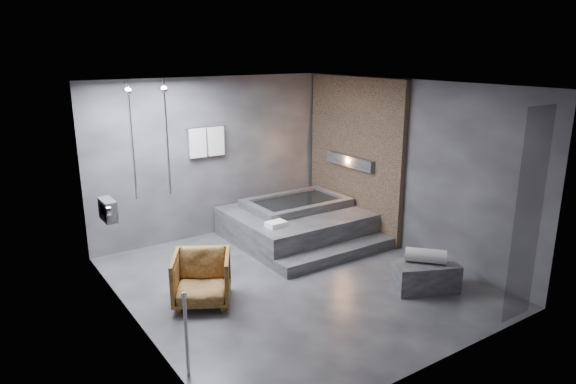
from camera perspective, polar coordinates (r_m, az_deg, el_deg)
room at (r=7.40m, az=2.10°, el=3.77°), size 5.00×5.04×2.82m
tub_deck at (r=9.11m, az=0.87°, el=-3.59°), size 2.20×2.00×0.50m
tub_step at (r=8.29m, az=5.56°, el=-6.85°), size 2.20×0.36×0.18m
concrete_bench at (r=7.49m, az=14.97°, el=-9.01°), size 0.99×0.80×0.39m
driftwood_chair at (r=6.92m, az=-9.55°, el=-9.45°), size 1.01×1.02×0.69m
rolled_towel at (r=7.40m, az=15.05°, el=-6.84°), size 0.52×0.54×0.20m
deck_towel at (r=8.24m, az=-1.32°, el=-3.58°), size 0.32×0.25×0.08m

